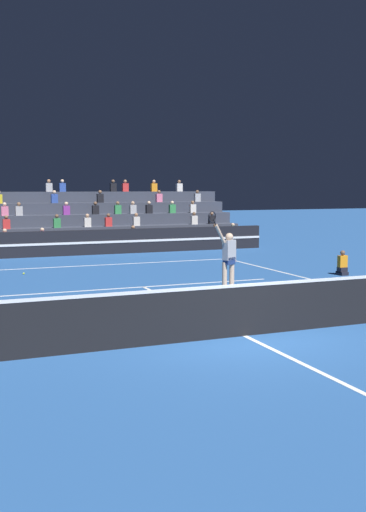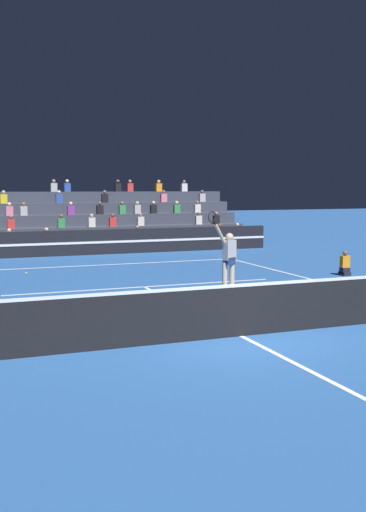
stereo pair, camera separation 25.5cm
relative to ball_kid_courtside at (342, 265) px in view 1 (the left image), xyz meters
The scene contains 8 objects.
ground_plane 9.40m from the ball_kid_courtside, 138.54° to the right, with size 120.00×120.00×0.00m, color #285699.
court_lines 9.40m from the ball_kid_courtside, 138.54° to the right, with size 11.10×23.90×0.01m.
tennis_net 9.40m from the ball_kid_courtside, 138.54° to the right, with size 12.00×0.10×1.10m.
sponsor_banner_wall 11.70m from the ball_kid_courtside, 127.01° to the left, with size 18.00×0.26×1.10m.
bleacher_stand 14.92m from the ball_kid_courtside, 118.17° to the left, with size 17.60×4.75×3.38m.
ball_kid_courtside is the anchor object (origin of this frame).
tennis_player 5.59m from the ball_kid_courtside, 160.60° to the right, with size 1.13×0.56×2.39m.
tennis_ball 10.88m from the ball_kid_courtside, 157.18° to the left, with size 0.07×0.07×0.07m, color #C6DB33.
Camera 1 is at (-5.56, -10.39, 2.95)m, focal length 42.00 mm.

